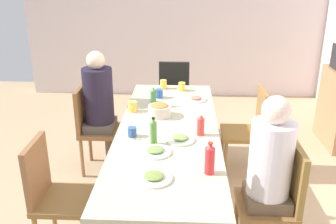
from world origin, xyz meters
The scene contains 24 objects.
ground_plane centered at (0.00, 0.00, 0.00)m, with size 7.39×7.39×0.00m, color tan.
wall_left centered at (-3.14, 0.00, 1.30)m, with size 0.12×4.79×2.60m, color silver.
dining_table centered at (0.00, 0.00, 0.67)m, with size 2.43×0.84×0.75m.
chair_0 centered at (0.61, 0.80, 0.51)m, with size 0.40×0.40×0.90m.
person_0 centered at (0.61, 0.71, 0.74)m, with size 0.30×0.30×1.26m.
chair_1 centered at (-0.61, 0.80, 0.51)m, with size 0.40×0.40×0.90m.
chair_2 centered at (-0.61, -0.80, 0.51)m, with size 0.40×0.40×0.90m.
person_2 centered at (-0.61, -0.71, 0.75)m, with size 0.30×0.30×1.27m.
chair_3 centered at (-1.59, 0.00, 0.51)m, with size 0.40×0.40×0.90m.
chair_4 centered at (0.61, -0.80, 0.51)m, with size 0.40×0.40×0.90m.
plate_0 centered at (0.22, 0.10, 0.76)m, with size 0.23×0.23×0.04m.
plate_1 centered at (-0.72, 0.25, 0.76)m, with size 0.21×0.21×0.04m.
plate_2 centered at (0.43, -0.07, 0.76)m, with size 0.24×0.24×0.04m.
plate_3 centered at (0.79, -0.05, 0.76)m, with size 0.24×0.24×0.04m.
bowl_0 centered at (-0.28, -0.09, 0.81)m, with size 0.21×0.21×0.12m.
cup_0 centered at (-1.09, -0.10, 0.80)m, with size 0.11×0.07×0.10m.
cup_1 centered at (-0.39, -0.35, 0.80)m, with size 0.12×0.08×0.09m.
cup_2 centered at (-1.03, 0.10, 0.79)m, with size 0.11×0.07×0.09m.
cup_3 centered at (0.16, -0.28, 0.79)m, with size 0.11×0.07×0.08m.
cup_4 centered at (-0.78, -0.13, 0.79)m, with size 0.11×0.08×0.09m.
bottle_0 centered at (-0.53, -0.17, 0.84)m, with size 0.06×0.06×0.20m.
bottle_1 centered at (0.29, -0.10, 0.85)m, with size 0.05×0.05×0.22m.
bottle_2 centered at (0.70, 0.30, 0.85)m, with size 0.07×0.07×0.22m.
bottle_3 centered at (0.11, 0.27, 0.83)m, with size 0.06×0.06×0.18m.
Camera 1 is at (2.85, 0.13, 2.02)m, focal length 39.97 mm.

